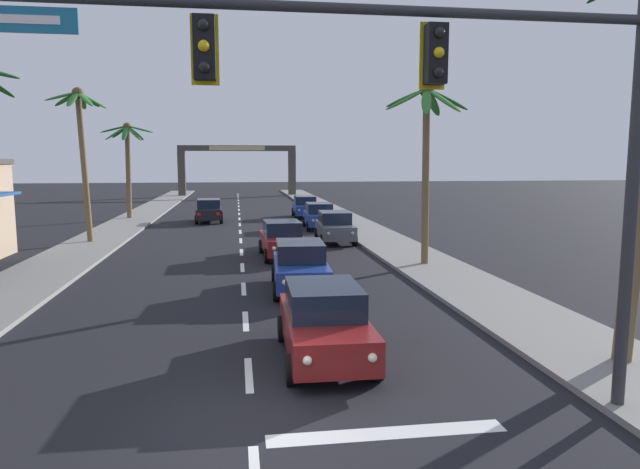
% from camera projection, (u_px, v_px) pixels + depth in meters
% --- Properties ---
extents(ground_plane, '(220.00, 220.00, 0.00)m').
position_uv_depth(ground_plane, '(252.00, 426.00, 9.68)').
color(ground_plane, black).
extents(sidewalk_right, '(3.20, 110.00, 0.14)m').
position_uv_depth(sidewalk_right, '(389.00, 243.00, 30.42)').
color(sidewalk_right, gray).
rests_on(sidewalk_right, ground).
extents(sidewalk_left, '(3.20, 110.00, 0.14)m').
position_uv_depth(sidewalk_left, '(82.00, 250.00, 28.18)').
color(sidewalk_left, gray).
rests_on(sidewalk_left, ground).
extents(lane_markings, '(4.28, 87.49, 0.01)m').
position_uv_depth(lane_markings, '(250.00, 249.00, 29.05)').
color(lane_markings, silver).
rests_on(lane_markings, ground).
extents(traffic_signal_mast, '(11.38, 0.41, 7.66)m').
position_uv_depth(traffic_signal_mast, '(445.00, 102.00, 9.08)').
color(traffic_signal_mast, '#2D2D33').
rests_on(traffic_signal_mast, ground).
extents(sedan_lead_at_stop_bar, '(2.00, 4.47, 1.68)m').
position_uv_depth(sedan_lead_at_stop_bar, '(324.00, 322.00, 12.88)').
color(sedan_lead_at_stop_bar, maroon).
rests_on(sedan_lead_at_stop_bar, ground).
extents(sedan_third_in_queue, '(2.10, 4.51, 1.68)m').
position_uv_depth(sedan_third_in_queue, '(300.00, 266.00, 19.69)').
color(sedan_third_in_queue, navy).
rests_on(sedan_third_in_queue, ground).
extents(sedan_fifth_in_queue, '(2.08, 4.50, 1.68)m').
position_uv_depth(sedan_fifth_in_queue, '(282.00, 239.00, 26.45)').
color(sedan_fifth_in_queue, maroon).
rests_on(sedan_fifth_in_queue, ground).
extents(sedan_oncoming_far, '(2.04, 4.49, 1.68)m').
position_uv_depth(sedan_oncoming_far, '(209.00, 210.00, 41.61)').
color(sedan_oncoming_far, black).
rests_on(sedan_oncoming_far, ground).
extents(sedan_parked_nearest_kerb, '(2.05, 4.49, 1.68)m').
position_uv_depth(sedan_parked_nearest_kerb, '(319.00, 216.00, 37.59)').
color(sedan_parked_nearest_kerb, navy).
rests_on(sedan_parked_nearest_kerb, ground).
extents(sedan_parked_mid_kerb, '(2.08, 4.50, 1.68)m').
position_uv_depth(sedan_parked_mid_kerb, '(305.00, 207.00, 44.91)').
color(sedan_parked_mid_kerb, navy).
rests_on(sedan_parked_mid_kerb, ground).
extents(sedan_parked_far_kerb, '(2.07, 4.50, 1.68)m').
position_uv_depth(sedan_parked_far_kerb, '(335.00, 227.00, 31.32)').
color(sedan_parked_far_kerb, '#4C515B').
rests_on(sedan_parked_far_kerb, ground).
extents(palm_left_third, '(3.08, 3.19, 8.25)m').
position_uv_depth(palm_left_third, '(81.00, 131.00, 29.97)').
color(palm_left_third, brown).
rests_on(palm_left_third, ground).
extents(palm_left_farthest, '(3.99, 3.68, 7.27)m').
position_uv_depth(palm_left_farthest, '(127.00, 151.00, 42.79)').
color(palm_left_farthest, brown).
rests_on(palm_left_farthest, ground).
extents(palm_right_second, '(3.79, 3.32, 7.62)m').
position_uv_depth(palm_right_second, '(426.00, 132.00, 23.48)').
color(palm_right_second, brown).
rests_on(palm_right_second, ground).
extents(town_gateway_arch, '(14.65, 0.90, 6.33)m').
position_uv_depth(town_gateway_arch, '(237.00, 163.00, 71.64)').
color(town_gateway_arch, '#423D38').
rests_on(town_gateway_arch, ground).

